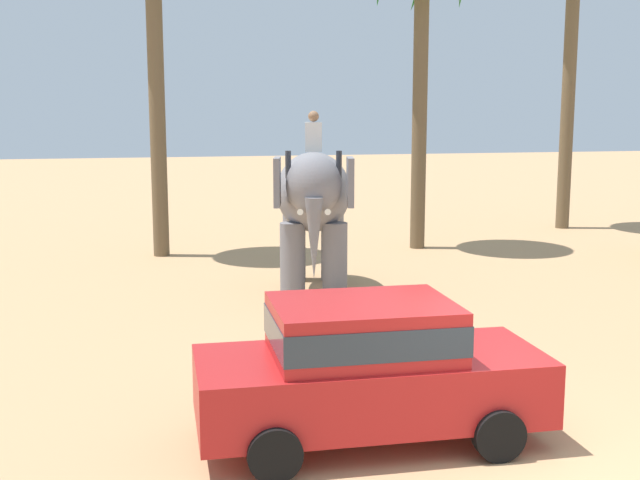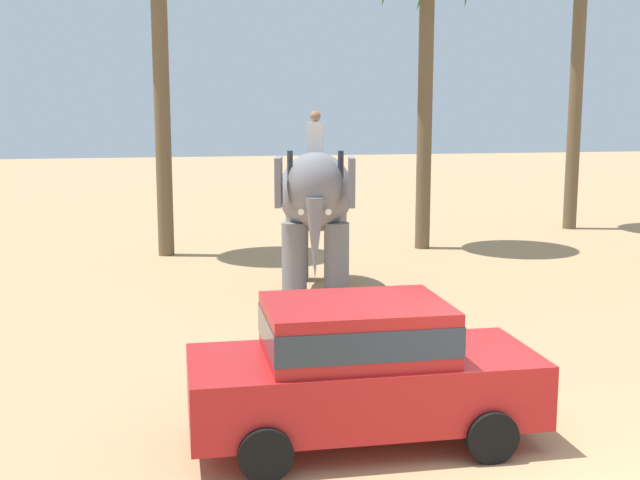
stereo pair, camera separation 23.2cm
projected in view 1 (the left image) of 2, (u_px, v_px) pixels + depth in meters
The scene contains 3 objects.
ground_plane at pixel (525, 472), 8.80m from camera, with size 120.00×120.00×0.00m, color tan.
car_sedan_foreground at pixel (367, 365), 9.51m from camera, with size 4.15×1.97×1.70m.
elephant_with_mahout at pixel (313, 200), 17.22m from camera, with size 2.29×4.01×3.88m.
Camera 1 is at (-4.06, -7.55, 3.92)m, focal length 45.26 mm.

